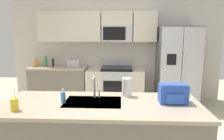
{
  "coord_description": "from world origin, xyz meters",
  "views": [
    {
      "loc": [
        0.13,
        -3.04,
        1.73
      ],
      "look_at": [
        -0.03,
        0.6,
        1.05
      ],
      "focal_mm": 32.96,
      "sensor_mm": 36.0,
      "label": 1
    }
  ],
  "objects_px": {
    "sink_faucet": "(95,85)",
    "bottle_orange": "(36,62)",
    "drink_cup_yellow": "(15,104)",
    "range_oven": "(115,85)",
    "toaster": "(74,63)",
    "bottle_green": "(46,61)",
    "paper_towel_roll": "(127,87)",
    "backpack": "(173,93)",
    "refrigerator": "(177,67)",
    "pepper_mill": "(53,63)",
    "soap_dispenser": "(63,97)"
  },
  "relations": [
    {
      "from": "drink_cup_yellow",
      "to": "backpack",
      "type": "height_order",
      "value": "drink_cup_yellow"
    },
    {
      "from": "sink_faucet",
      "to": "bottle_orange",
      "type": "bearing_deg",
      "value": 126.34
    },
    {
      "from": "sink_faucet",
      "to": "paper_towel_roll",
      "type": "xyz_separation_m",
      "value": [
        0.41,
        0.1,
        -0.05
      ]
    },
    {
      "from": "bottle_orange",
      "to": "toaster",
      "type": "bearing_deg",
      "value": -3.29
    },
    {
      "from": "pepper_mill",
      "to": "backpack",
      "type": "relative_size",
      "value": 0.61
    },
    {
      "from": "range_oven",
      "to": "toaster",
      "type": "xyz_separation_m",
      "value": [
        -0.98,
        -0.05,
        0.55
      ]
    },
    {
      "from": "range_oven",
      "to": "refrigerator",
      "type": "xyz_separation_m",
      "value": [
        1.44,
        -0.07,
        0.48
      ]
    },
    {
      "from": "range_oven",
      "to": "backpack",
      "type": "xyz_separation_m",
      "value": [
        0.76,
        -2.48,
        0.57
      ]
    },
    {
      "from": "range_oven",
      "to": "refrigerator",
      "type": "bearing_deg",
      "value": -2.86
    },
    {
      "from": "sink_faucet",
      "to": "backpack",
      "type": "bearing_deg",
      "value": -7.96
    },
    {
      "from": "drink_cup_yellow",
      "to": "soap_dispenser",
      "type": "height_order",
      "value": "drink_cup_yellow"
    },
    {
      "from": "bottle_orange",
      "to": "drink_cup_yellow",
      "type": "xyz_separation_m",
      "value": [
        0.93,
        -2.81,
        -0.04
      ]
    },
    {
      "from": "pepper_mill",
      "to": "sink_faucet",
      "type": "relative_size",
      "value": 0.69
    },
    {
      "from": "sink_faucet",
      "to": "paper_towel_roll",
      "type": "relative_size",
      "value": 1.17
    },
    {
      "from": "toaster",
      "to": "paper_towel_roll",
      "type": "relative_size",
      "value": 1.17
    },
    {
      "from": "backpack",
      "to": "bottle_green",
      "type": "bearing_deg",
      "value": 134.04
    },
    {
      "from": "toaster",
      "to": "drink_cup_yellow",
      "type": "height_order",
      "value": "drink_cup_yellow"
    },
    {
      "from": "bottle_green",
      "to": "bottle_orange",
      "type": "bearing_deg",
      "value": -166.92
    },
    {
      "from": "soap_dispenser",
      "to": "backpack",
      "type": "height_order",
      "value": "backpack"
    },
    {
      "from": "toaster",
      "to": "sink_faucet",
      "type": "bearing_deg",
      "value": -70.91
    },
    {
      "from": "drink_cup_yellow",
      "to": "range_oven",
      "type": "bearing_deg",
      "value": 70.68
    },
    {
      "from": "backpack",
      "to": "sink_faucet",
      "type": "bearing_deg",
      "value": 172.04
    },
    {
      "from": "pepper_mill",
      "to": "bottle_green",
      "type": "distance_m",
      "value": 0.2
    },
    {
      "from": "range_oven",
      "to": "paper_towel_roll",
      "type": "relative_size",
      "value": 5.67
    },
    {
      "from": "bottle_green",
      "to": "soap_dispenser",
      "type": "distance_m",
      "value": 2.84
    },
    {
      "from": "refrigerator",
      "to": "toaster",
      "type": "height_order",
      "value": "refrigerator"
    },
    {
      "from": "paper_towel_roll",
      "to": "backpack",
      "type": "xyz_separation_m",
      "value": [
        0.54,
        -0.23,
        -0.0
      ]
    },
    {
      "from": "sink_faucet",
      "to": "backpack",
      "type": "xyz_separation_m",
      "value": [
        0.95,
        -0.13,
        -0.05
      ]
    },
    {
      "from": "soap_dispenser",
      "to": "backpack",
      "type": "relative_size",
      "value": 0.53
    },
    {
      "from": "pepper_mill",
      "to": "refrigerator",
      "type": "bearing_deg",
      "value": -1.35
    },
    {
      "from": "bottle_orange",
      "to": "backpack",
      "type": "relative_size",
      "value": 0.65
    },
    {
      "from": "toaster",
      "to": "pepper_mill",
      "type": "height_order",
      "value": "pepper_mill"
    },
    {
      "from": "toaster",
      "to": "drink_cup_yellow",
      "type": "relative_size",
      "value": 1.11
    },
    {
      "from": "refrigerator",
      "to": "paper_towel_roll",
      "type": "bearing_deg",
      "value": -119.3
    },
    {
      "from": "bottle_green",
      "to": "soap_dispenser",
      "type": "height_order",
      "value": "bottle_green"
    },
    {
      "from": "refrigerator",
      "to": "backpack",
      "type": "height_order",
      "value": "refrigerator"
    },
    {
      "from": "range_oven",
      "to": "toaster",
      "type": "bearing_deg",
      "value": -176.94
    },
    {
      "from": "range_oven",
      "to": "bottle_orange",
      "type": "distance_m",
      "value": 2.0
    },
    {
      "from": "sink_faucet",
      "to": "soap_dispenser",
      "type": "xyz_separation_m",
      "value": [
        -0.35,
        -0.19,
        -0.1
      ]
    },
    {
      "from": "bottle_green",
      "to": "drink_cup_yellow",
      "type": "bearing_deg",
      "value": -76.08
    },
    {
      "from": "toaster",
      "to": "bottle_orange",
      "type": "relative_size",
      "value": 1.35
    },
    {
      "from": "toaster",
      "to": "range_oven",
      "type": "bearing_deg",
      "value": 3.06
    },
    {
      "from": "soap_dispenser",
      "to": "backpack",
      "type": "distance_m",
      "value": 1.3
    },
    {
      "from": "pepper_mill",
      "to": "soap_dispenser",
      "type": "distance_m",
      "value": 2.72
    },
    {
      "from": "toaster",
      "to": "backpack",
      "type": "distance_m",
      "value": 2.99
    },
    {
      "from": "range_oven",
      "to": "bottle_green",
      "type": "height_order",
      "value": "bottle_green"
    },
    {
      "from": "range_oven",
      "to": "paper_towel_roll",
      "type": "distance_m",
      "value": 2.34
    },
    {
      "from": "backpack",
      "to": "pepper_mill",
      "type": "bearing_deg",
      "value": 132.33
    },
    {
      "from": "paper_towel_roll",
      "to": "backpack",
      "type": "bearing_deg",
      "value": -22.95
    },
    {
      "from": "toaster",
      "to": "soap_dispenser",
      "type": "relative_size",
      "value": 1.65
    }
  ]
}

